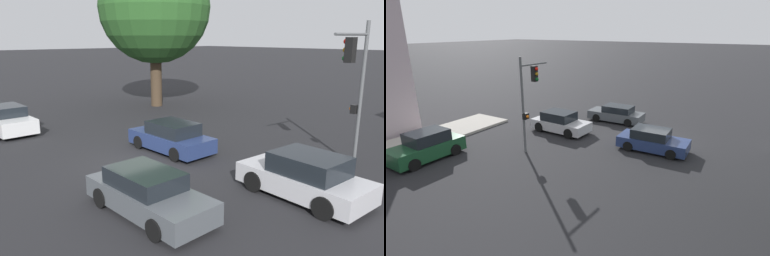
{
  "view_description": "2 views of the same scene",
  "coord_description": "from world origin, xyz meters",
  "views": [
    {
      "loc": [
        12.43,
        -7.83,
        5.02
      ],
      "look_at": [
        0.36,
        2.89,
        1.09
      ],
      "focal_mm": 35.0,
      "sensor_mm": 36.0,
      "label": 1
    },
    {
      "loc": [
        -5.37,
        19.09,
        7.06
      ],
      "look_at": [
        2.84,
        5.73,
        1.86
      ],
      "focal_mm": 28.0,
      "sensor_mm": 36.0,
      "label": 2
    }
  ],
  "objects": [
    {
      "name": "ground_plane",
      "position": [
        0.0,
        0.0,
        0.0
      ],
      "size": [
        300.0,
        300.0,
        0.0
      ],
      "primitive_type": "plane",
      "color": "black"
    },
    {
      "name": "street_tree",
      "position": [
        -10.11,
        8.63,
        7.08
      ],
      "size": [
        7.94,
        7.94,
        11.08
      ],
      "color": "#423323",
      "rests_on": "ground_plane"
    },
    {
      "name": "traffic_signal",
      "position": [
        5.99,
        6.03,
        3.61
      ],
      "size": [
        0.5,
        2.32,
        5.63
      ],
      "rotation": [
        0.0,
        0.0,
        3.07
      ],
      "color": "#515456",
      "rests_on": "ground_plane"
    },
    {
      "name": "crossing_car_0",
      "position": [
        -8.85,
        -2.24,
        0.7
      ],
      "size": [
        4.19,
        2.01,
        1.46
      ],
      "rotation": [
        0.0,
        0.0,
        0.03
      ],
      "color": "silver",
      "rests_on": "ground_plane"
    },
    {
      "name": "crossing_car_1",
      "position": [
        -0.33,
        2.25,
        0.64
      ],
      "size": [
        4.18,
        1.98,
        1.36
      ],
      "rotation": [
        0.0,
        0.0,
        3.17
      ],
      "color": "navy",
      "rests_on": "ground_plane"
    },
    {
      "name": "crossing_car_2",
      "position": [
        4.05,
        -2.1,
        0.62
      ],
      "size": [
        4.35,
        1.9,
        1.31
      ],
      "rotation": [
        0.0,
        0.0,
        0.03
      ],
      "color": "#4C5156",
      "rests_on": "ground_plane"
    },
    {
      "name": "crossing_car_3",
      "position": [
        6.44,
        2.29,
        0.69
      ],
      "size": [
        4.24,
        2.11,
        1.47
      ],
      "rotation": [
        0.0,
        0.0,
        3.1
      ],
      "color": "#B7B7BC",
      "rests_on": "ground_plane"
    }
  ]
}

